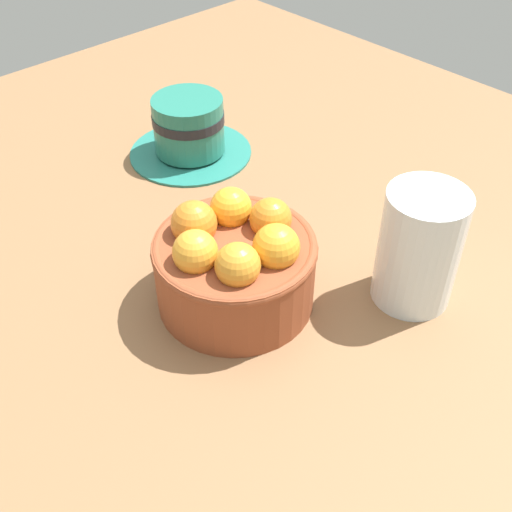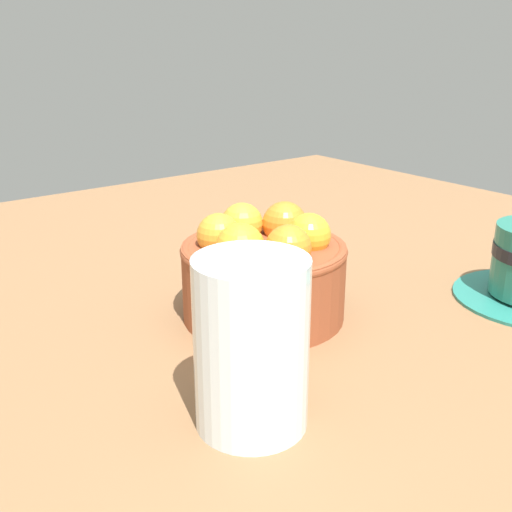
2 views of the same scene
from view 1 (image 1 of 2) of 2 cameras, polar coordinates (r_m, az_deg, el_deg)
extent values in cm
cube|color=brown|center=(61.59, -1.76, -5.25)|extent=(118.75, 112.86, 4.27)
cylinder|color=brown|center=(57.73, -1.87, -1.44)|extent=(14.48, 14.48, 6.79)
torus|color=brown|center=(55.76, -1.94, 0.83)|extent=(14.68, 14.68, 1.00)
sphere|color=orange|center=(56.70, 1.32, 3.35)|extent=(3.83, 3.83, 3.83)
sphere|color=gold|center=(58.01, -2.25, 4.32)|extent=(3.86, 3.86, 3.86)
sphere|color=orange|center=(56.41, -5.56, 2.91)|extent=(4.15, 4.15, 4.15)
sphere|color=orange|center=(53.36, -5.45, 0.33)|extent=(3.90, 3.90, 3.90)
sphere|color=orange|center=(51.93, -1.64, -0.82)|extent=(3.84, 3.84, 3.84)
sphere|color=orange|center=(53.66, 1.81, 0.81)|extent=(4.08, 4.08, 4.08)
cylinder|color=#25776A|center=(80.57, -5.85, 9.30)|extent=(15.03, 15.03, 0.60)
cylinder|color=#237260|center=(78.72, -6.04, 11.57)|extent=(8.53, 8.53, 6.73)
cylinder|color=black|center=(78.26, -6.08, 12.18)|extent=(8.69, 8.69, 1.21)
cylinder|color=silver|center=(58.47, 14.36, 0.71)|extent=(7.32, 7.32, 11.43)
camera|label=2|loc=(0.70, 45.79, 13.94)|focal=43.18mm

